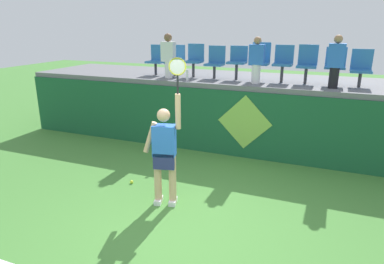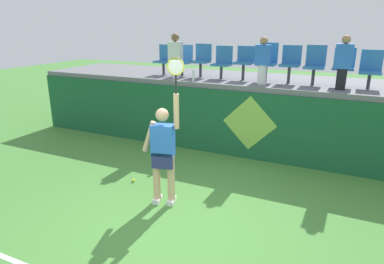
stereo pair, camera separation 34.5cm
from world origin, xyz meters
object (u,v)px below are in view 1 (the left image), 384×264
(stadium_chair_0, at_px, (157,59))
(tennis_player, at_px, (165,151))
(stadium_chair_4, at_px, (238,60))
(stadium_chair_1, at_px, (176,59))
(stadium_chair_2, at_px, (194,59))
(stadium_chair_3, at_px, (216,61))
(spectator_0, at_px, (257,60))
(tennis_ball, at_px, (132,182))
(spectator_2, at_px, (336,61))
(stadium_chair_6, at_px, (283,61))
(stadium_chair_8, at_px, (335,64))
(stadium_chair_5, at_px, (260,60))
(spectator_1, at_px, (168,55))
(water_bottle, at_px, (187,75))
(stadium_chair_7, at_px, (307,62))
(stadium_chair_9, at_px, (361,67))

(stadium_chair_0, bearing_deg, tennis_player, -61.02)
(stadium_chair_4, bearing_deg, stadium_chair_1, 179.76)
(stadium_chair_2, xyz_separation_m, stadium_chair_3, (0.58, 0.00, -0.04))
(spectator_0, bearing_deg, stadium_chair_0, 171.28)
(tennis_ball, height_order, spectator_2, spectator_2)
(stadium_chair_3, bearing_deg, tennis_player, -85.10)
(stadium_chair_6, distance_m, stadium_chair_8, 1.15)
(tennis_player, bearing_deg, spectator_0, 75.33)
(stadium_chair_1, height_order, stadium_chair_2, stadium_chair_2)
(stadium_chair_2, relative_size, stadium_chair_5, 0.93)
(spectator_1, bearing_deg, water_bottle, -21.71)
(stadium_chair_0, relative_size, stadium_chair_3, 0.99)
(tennis_player, xyz_separation_m, spectator_0, (0.83, 3.16, 1.27))
(spectator_2, bearing_deg, stadium_chair_2, 172.84)
(stadium_chair_3, xyz_separation_m, spectator_1, (-1.12, -0.44, 0.15))
(spectator_1, bearing_deg, tennis_player, -65.71)
(stadium_chair_7, distance_m, stadium_chair_8, 0.60)
(stadium_chair_4, relative_size, stadium_chair_7, 0.93)
(tennis_player, bearing_deg, stadium_chair_3, 94.90)
(stadium_chair_5, relative_size, spectator_2, 0.81)
(stadium_chair_8, bearing_deg, stadium_chair_3, 179.93)
(stadium_chair_6, xyz_separation_m, spectator_0, (-0.55, -0.43, 0.06))
(spectator_2, bearing_deg, tennis_player, -128.52)
(water_bottle, xyz_separation_m, stadium_chair_8, (3.32, 0.69, 0.34))
(stadium_chair_7, bearing_deg, spectator_1, -172.43)
(stadium_chair_1, height_order, stadium_chair_6, stadium_chair_6)
(tennis_ball, distance_m, stadium_chair_3, 3.85)
(stadium_chair_5, height_order, stadium_chair_8, stadium_chair_5)
(stadium_chair_8, bearing_deg, stadium_chair_0, 179.98)
(water_bottle, xyz_separation_m, stadium_chair_5, (1.63, 0.69, 0.37))
(tennis_ball, distance_m, stadium_chair_1, 3.81)
(spectator_2, bearing_deg, stadium_chair_3, 171.36)
(stadium_chair_2, xyz_separation_m, spectator_2, (3.41, -0.43, 0.11))
(spectator_0, bearing_deg, stadium_chair_3, 159.12)
(stadium_chair_8, distance_m, spectator_1, 3.97)
(stadium_chair_4, distance_m, stadium_chair_9, 2.79)
(stadium_chair_1, distance_m, spectator_1, 0.46)
(stadium_chair_1, bearing_deg, stadium_chair_6, -0.03)
(stadium_chair_2, bearing_deg, stadium_chair_4, -0.29)
(stadium_chair_0, height_order, stadium_chair_9, stadium_chair_9)
(tennis_player, relative_size, stadium_chair_3, 3.14)
(stadium_chair_0, height_order, stadium_chair_8, stadium_chair_8)
(stadium_chair_3, height_order, stadium_chair_9, stadium_chair_9)
(water_bottle, height_order, stadium_chair_4, stadium_chair_4)
(stadium_chair_1, bearing_deg, tennis_player, -68.40)
(stadium_chair_5, xyz_separation_m, spectator_0, (0.00, -0.44, 0.04))
(stadium_chair_2, xyz_separation_m, stadium_chair_8, (3.41, -0.00, 0.00))
(tennis_player, distance_m, stadium_chair_9, 4.86)
(stadium_chair_7, distance_m, stadium_chair_9, 1.14)
(stadium_chair_5, distance_m, spectator_1, 2.30)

